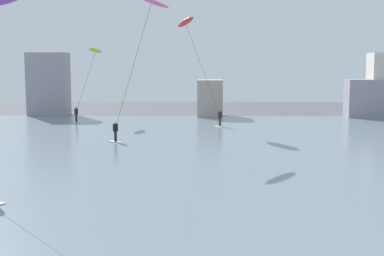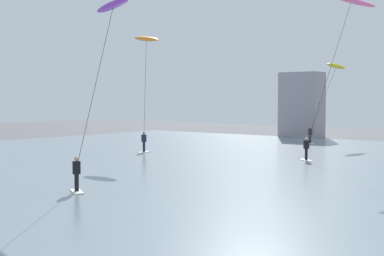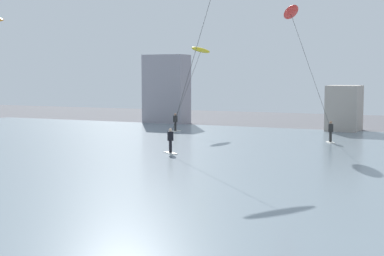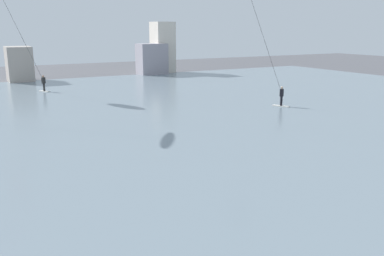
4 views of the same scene
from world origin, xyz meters
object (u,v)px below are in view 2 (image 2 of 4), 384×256
(kitesurfer_purple, at_px, (108,28))
(kitesurfer_yellow, at_px, (333,75))
(kitesurfer_orange, at_px, (146,50))
(kitesurfer_pink, at_px, (347,15))

(kitesurfer_purple, bearing_deg, kitesurfer_yellow, 93.53)
(kitesurfer_purple, relative_size, kitesurfer_orange, 1.02)
(kitesurfer_yellow, bearing_deg, kitesurfer_pink, -62.86)
(kitesurfer_yellow, xyz_separation_m, kitesurfer_purple, (1.89, -30.59, 1.25))
(kitesurfer_pink, height_order, kitesurfer_yellow, kitesurfer_pink)
(kitesurfer_purple, distance_m, kitesurfer_orange, 14.99)
(kitesurfer_orange, bearing_deg, kitesurfer_pink, 16.24)
(kitesurfer_yellow, height_order, kitesurfer_orange, kitesurfer_orange)
(kitesurfer_yellow, distance_m, kitesurfer_orange, 19.79)
(kitesurfer_pink, bearing_deg, kitesurfer_orange, -163.76)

